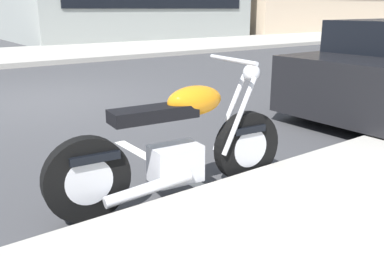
% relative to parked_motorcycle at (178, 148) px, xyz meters
% --- Properties ---
extents(ground_plane, '(260.00, 260.00, 0.00)m').
position_rel_parked_motorcycle_xyz_m(ground_plane, '(0.27, 4.39, -0.43)').
color(ground_plane, '#3D3D3F').
extents(sidewalk_far_curb, '(120.00, 5.00, 0.14)m').
position_rel_parked_motorcycle_xyz_m(sidewalk_far_curb, '(12.27, 11.36, -0.36)').
color(sidewalk_far_curb, '#ADA89E').
rests_on(sidewalk_far_curb, ground).
extents(parking_stall_stripe, '(0.12, 2.20, 0.01)m').
position_rel_parked_motorcycle_xyz_m(parking_stall_stripe, '(0.27, 0.52, -0.42)').
color(parking_stall_stripe, silver).
rests_on(parking_stall_stripe, ground).
extents(parked_motorcycle, '(2.08, 0.62, 1.12)m').
position_rel_parked_motorcycle_xyz_m(parked_motorcycle, '(0.00, 0.00, 0.00)').
color(parked_motorcycle, black).
rests_on(parked_motorcycle, ground).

